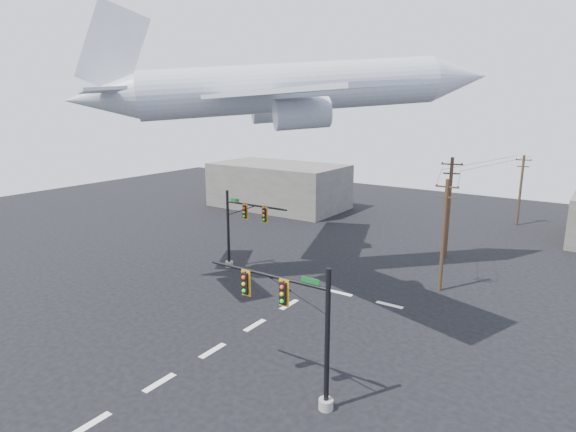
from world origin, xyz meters
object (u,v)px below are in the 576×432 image
Objects in this scene: utility_pole_b at (449,206)px; airliner at (290,89)px; utility_pole_c at (521,189)px; utility_pole_a at (444,234)px; signal_mast_far at (240,229)px; signal_mast_near at (299,327)px.

utility_pole_b is 0.34× the size of airliner.
utility_pole_c is 34.20m from airliner.
utility_pole_c is (1.29, 25.71, -0.20)m from utility_pole_a.
signal_mast_far is at bearing 142.03° from airliner.
utility_pole_c is (2.70, 43.59, 0.56)m from signal_mast_near.
airliner is (4.78, 0.65, 11.49)m from signal_mast_far.
signal_mast_near is 1.06× the size of signal_mast_far.
utility_pole_a is at bearing -103.42° from utility_pole_c.
signal_mast_far is at bearing 138.05° from signal_mast_near.
signal_mast_near is 19.34m from signal_mast_far.
utility_pole_a is (15.79, 4.96, 0.87)m from signal_mast_far.
utility_pole_a is 9.03m from utility_pole_b.
signal_mast_near is at bearing -104.09° from utility_pole_c.
airliner reaches higher than utility_pole_c.
utility_pole_b is at bearing 91.63° from signal_mast_near.
airliner is (-9.61, 13.57, 11.38)m from signal_mast_near.
airliner is (-8.85, -13.06, 10.27)m from utility_pole_b.
airliner reaches higher than signal_mast_near.
utility_pole_b reaches higher than utility_pole_c.
signal_mast_near reaches higher than signal_mast_far.
signal_mast_near is 26.67m from utility_pole_b.
signal_mast_far is at bearing -163.33° from utility_pole_a.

